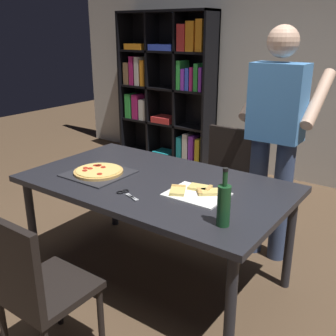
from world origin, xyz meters
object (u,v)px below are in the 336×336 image
at_px(chair_far_side, 224,173).
at_px(bookshelf, 168,88).
at_px(wine_bottle, 224,204).
at_px(dining_table, 155,190).
at_px(pepperoni_pizza_on_tray, 99,172).
at_px(kitchen_scissors, 126,193).
at_px(chair_near_camera, 34,284).
at_px(person_serving_pizza, 276,133).

height_order(chair_far_side, bookshelf, bookshelf).
xyz_separation_m(chair_far_side, wine_bottle, (0.68, -1.30, 0.36)).
xyz_separation_m(dining_table, bookshelf, (-1.60, 2.38, 0.30)).
xyz_separation_m(bookshelf, pepperoni_pizza_on_tray, (1.19, -2.51, -0.22)).
height_order(dining_table, pepperoni_pizza_on_tray, pepperoni_pizza_on_tray).
bearing_deg(wine_bottle, bookshelf, 130.30).
bearing_deg(wine_bottle, kitchen_scissors, 178.77).
bearing_deg(kitchen_scissors, wine_bottle, -1.23).
bearing_deg(pepperoni_pizza_on_tray, chair_near_camera, -65.19).
relative_size(chair_far_side, pepperoni_pizza_on_tray, 2.21).
xyz_separation_m(dining_table, kitchen_scissors, (-0.01, -0.29, 0.07)).
height_order(person_serving_pizza, wine_bottle, person_serving_pizza).
relative_size(chair_near_camera, chair_far_side, 1.00).
height_order(dining_table, bookshelf, bookshelf).
bearing_deg(chair_far_side, kitchen_scissors, -90.33).
distance_m(wine_bottle, kitchen_scissors, 0.69).
xyz_separation_m(dining_table, person_serving_pizza, (0.52, 0.78, 0.31)).
distance_m(person_serving_pizza, wine_bottle, 1.10).
bearing_deg(kitchen_scissors, bookshelf, 120.82).
height_order(dining_table, person_serving_pizza, person_serving_pizza).
distance_m(dining_table, chair_far_side, 1.02).
xyz_separation_m(pepperoni_pizza_on_tray, wine_bottle, (1.08, -0.18, 0.10)).
bearing_deg(person_serving_pizza, dining_table, -123.50).
bearing_deg(wine_bottle, chair_far_side, 117.37).
bearing_deg(chair_near_camera, person_serving_pizza, 73.82).
bearing_deg(person_serving_pizza, wine_bottle, -81.76).
distance_m(dining_table, person_serving_pizza, 0.99).
height_order(chair_far_side, wine_bottle, wine_bottle).
bearing_deg(bookshelf, pepperoni_pizza_on_tray, -64.55).
distance_m(dining_table, chair_near_camera, 1.02).
relative_size(bookshelf, pepperoni_pizza_on_tray, 4.80).
relative_size(dining_table, wine_bottle, 5.64).
bearing_deg(chair_near_camera, dining_table, 90.00).
relative_size(dining_table, pepperoni_pizza_on_tray, 4.39).
bearing_deg(pepperoni_pizza_on_tray, wine_bottle, -9.21).
relative_size(wine_bottle, kitchen_scissors, 1.59).
bearing_deg(dining_table, pepperoni_pizza_on_tray, -162.77).
height_order(bookshelf, pepperoni_pizza_on_tray, bookshelf).
height_order(dining_table, wine_bottle, wine_bottle).
bearing_deg(person_serving_pizza, chair_near_camera, -106.18).
distance_m(pepperoni_pizza_on_tray, wine_bottle, 1.10).
xyz_separation_m(chair_far_side, pepperoni_pizza_on_tray, (-0.41, -1.13, 0.25)).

